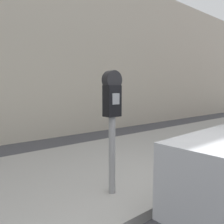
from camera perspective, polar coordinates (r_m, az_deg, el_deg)
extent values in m
cube|color=#9E9B96|center=(3.67, -2.58, -14.12)|extent=(24.00, 2.80, 0.11)
cube|color=beige|center=(6.13, -19.67, 16.11)|extent=(24.00, 0.30, 4.86)
cylinder|color=gray|center=(2.56, 0.00, -11.21)|extent=(0.08, 0.08, 0.90)
cube|color=black|center=(2.45, 0.00, 2.90)|extent=(0.18, 0.13, 0.35)
cube|color=gray|center=(2.39, 1.03, 3.45)|extent=(0.10, 0.01, 0.12)
cylinder|color=black|center=(2.45, 0.00, 8.35)|extent=(0.21, 0.10, 0.21)
cylinder|color=black|center=(2.70, 24.88, -16.47)|extent=(0.64, 0.25, 0.63)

